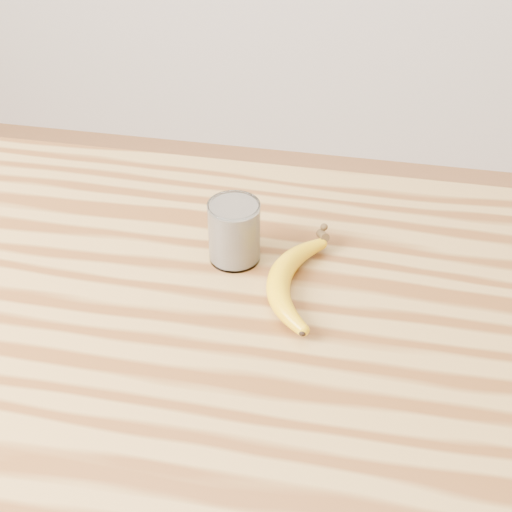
# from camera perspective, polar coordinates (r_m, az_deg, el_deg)

# --- Properties ---
(table) EXTENTS (1.20, 0.80, 0.90)m
(table) POSITION_cam_1_polar(r_m,az_deg,el_deg) (1.04, -2.86, -10.22)
(table) COLOR #A0783E
(table) RESTS_ON ground
(smoothie_glass) EXTENTS (0.07, 0.07, 0.09)m
(smoothie_glass) POSITION_cam_1_polar(r_m,az_deg,el_deg) (1.01, -1.75, 1.96)
(smoothie_glass) COLOR white
(smoothie_glass) RESTS_ON table
(banana) EXTENTS (0.10, 0.27, 0.03)m
(banana) POSITION_cam_1_polar(r_m,az_deg,el_deg) (0.98, 1.81, -1.88)
(banana) COLOR #D69F0C
(banana) RESTS_ON table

